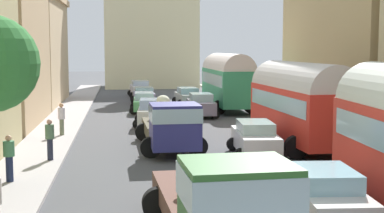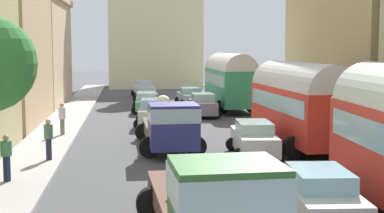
% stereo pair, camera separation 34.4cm
% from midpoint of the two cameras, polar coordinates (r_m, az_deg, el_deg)
% --- Properties ---
extents(ground_plane, '(154.00, 154.00, 0.00)m').
position_cam_midpoint_polar(ground_plane, '(33.67, -0.79, -1.90)').
color(ground_plane, '#48494D').
extents(sidewalk_left, '(2.50, 70.00, 0.14)m').
position_cam_midpoint_polar(sidewalk_left, '(33.70, -13.16, -1.93)').
color(sidewalk_left, '#A8A1A0').
rests_on(sidewalk_left, ground).
extents(sidewalk_right, '(2.50, 70.00, 0.14)m').
position_cam_midpoint_polar(sidewalk_right, '(35.15, 11.05, -1.56)').
color(sidewalk_right, '#9D9E90').
rests_on(sidewalk_right, ground).
extents(building_left_2, '(4.63, 10.73, 11.75)m').
position_cam_midpoint_polar(building_left_2, '(34.80, -18.78, 7.79)').
color(building_left_2, tan).
rests_on(building_left_2, ground).
extents(building_left_3, '(5.28, 13.08, 8.95)m').
position_cam_midpoint_polar(building_left_3, '(46.92, -15.95, 5.66)').
color(building_left_3, tan).
rests_on(building_left_3, ground).
extents(building_right_2, '(4.73, 14.64, 13.81)m').
position_cam_midpoint_polar(building_right_2, '(35.92, 17.00, 9.39)').
color(building_right_2, tan).
rests_on(building_right_2, ground).
extents(distant_church, '(10.76, 7.33, 19.65)m').
position_cam_midpoint_polar(distant_church, '(65.50, -3.74, 8.18)').
color(distant_church, beige).
rests_on(distant_church, ground).
extents(parked_bus_1, '(3.53, 8.38, 4.04)m').
position_cam_midpoint_polar(parked_bus_1, '(26.23, 11.53, 0.58)').
color(parked_bus_1, red).
rests_on(parked_bus_1, ground).
extents(parked_bus_2, '(3.40, 8.81, 4.28)m').
position_cam_midpoint_polar(parked_bus_2, '(41.62, 4.17, 2.91)').
color(parked_bus_2, '#349463').
rests_on(parked_bus_2, ground).
extents(cargo_truck_0, '(3.18, 7.20, 2.52)m').
position_cam_midpoint_polar(cargo_truck_0, '(12.29, 2.86, -10.10)').
color(cargo_truck_0, '#2D5F29').
rests_on(cargo_truck_0, ground).
extents(cargo_truck_1, '(3.04, 7.39, 2.34)m').
position_cam_midpoint_polar(cargo_truck_1, '(24.87, -1.94, -1.90)').
color(cargo_truck_1, navy).
rests_on(cargo_truck_1, ground).
extents(car_0, '(2.53, 3.93, 1.65)m').
position_cam_midpoint_polar(car_0, '(32.93, -3.67, -0.64)').
color(car_0, silver).
rests_on(car_0, ground).
extents(car_1, '(2.21, 4.18, 1.47)m').
position_cam_midpoint_polar(car_1, '(40.08, -4.54, 0.45)').
color(car_1, '#4C9D55').
rests_on(car_1, ground).
extents(car_2, '(2.30, 3.63, 1.40)m').
position_cam_midpoint_polar(car_2, '(46.27, -4.53, 1.18)').
color(car_2, gray).
rests_on(car_2, ground).
extents(car_3, '(2.41, 4.40, 1.59)m').
position_cam_midpoint_polar(car_3, '(52.54, -4.91, 1.86)').
color(car_3, silver).
rests_on(car_3, ground).
extents(car_4, '(2.37, 4.02, 1.56)m').
position_cam_midpoint_polar(car_4, '(14.96, 13.77, -9.22)').
color(car_4, silver).
rests_on(car_4, ground).
extents(car_5, '(2.39, 4.32, 1.53)m').
position_cam_midpoint_polar(car_5, '(23.97, 6.88, -3.34)').
color(car_5, silver).
rests_on(car_5, ground).
extents(car_6, '(2.24, 3.81, 1.62)m').
position_cam_midpoint_polar(car_6, '(37.32, 1.38, 0.15)').
color(car_6, gray).
rests_on(car_6, ground).
extents(car_7, '(2.40, 4.11, 1.45)m').
position_cam_midpoint_polar(car_7, '(44.92, 0.04, 1.08)').
color(car_7, silver).
rests_on(car_7, ground).
extents(pedestrian_1, '(0.50, 0.50, 1.82)m').
position_cam_midpoint_polar(pedestrian_1, '(29.53, -13.04, -1.15)').
color(pedestrian_1, '#6A7255').
rests_on(pedestrian_1, ground).
extents(pedestrian_2, '(0.40, 0.40, 1.82)m').
position_cam_midpoint_polar(pedestrian_2, '(23.09, -14.30, -3.19)').
color(pedestrian_2, '#25283A').
rests_on(pedestrian_2, ground).
extents(pedestrian_3, '(0.45, 0.45, 1.75)m').
position_cam_midpoint_polar(pedestrian_3, '(19.81, -18.28, -4.98)').
color(pedestrian_3, '#1B2440').
rests_on(pedestrian_3, ground).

